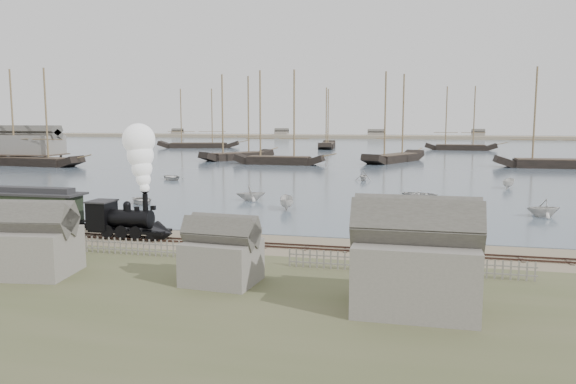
# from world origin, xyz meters

# --- Properties ---
(ground) EXTENTS (600.00, 600.00, 0.00)m
(ground) POSITION_xyz_m (0.00, 0.00, 0.00)
(ground) COLOR gray
(ground) RESTS_ON ground
(harbor_water) EXTENTS (600.00, 336.00, 0.06)m
(harbor_water) POSITION_xyz_m (0.00, 170.00, 0.03)
(harbor_water) COLOR #495968
(harbor_water) RESTS_ON ground
(rail_track) EXTENTS (120.00, 1.80, 0.16)m
(rail_track) POSITION_xyz_m (0.00, -2.00, 0.04)
(rail_track) COLOR #3A2620
(rail_track) RESTS_ON ground
(picket_fence_west) EXTENTS (19.00, 0.10, 1.20)m
(picket_fence_west) POSITION_xyz_m (-6.50, -7.00, 0.00)
(picket_fence_west) COLOR slate
(picket_fence_west) RESTS_ON ground
(picket_fence_east) EXTENTS (15.00, 0.10, 1.20)m
(picket_fence_east) POSITION_xyz_m (12.50, -7.50, 0.00)
(picket_fence_east) COLOR slate
(picket_fence_east) RESTS_ON ground
(shed_left) EXTENTS (5.00, 4.00, 4.10)m
(shed_left) POSITION_xyz_m (-10.00, -13.00, 0.00)
(shed_left) COLOR slate
(shed_left) RESTS_ON ground
(shed_mid) EXTENTS (4.00, 3.50, 3.60)m
(shed_mid) POSITION_xyz_m (2.00, -12.00, 0.00)
(shed_mid) COLOR slate
(shed_mid) RESTS_ON ground
(shed_right) EXTENTS (6.00, 5.00, 5.10)m
(shed_right) POSITION_xyz_m (13.00, -14.00, 0.00)
(shed_right) COLOR slate
(shed_right) RESTS_ON ground
(far_spit) EXTENTS (500.00, 20.00, 1.80)m
(far_spit) POSITION_xyz_m (0.00, 250.00, 0.00)
(far_spit) COLOR tan
(far_spit) RESTS_ON ground
(locomotive) EXTENTS (7.11, 2.65, 8.87)m
(locomotive) POSITION_xyz_m (-8.75, -2.00, 4.10)
(locomotive) COLOR black
(locomotive) RESTS_ON ground
(passenger_coach) EXTENTS (13.94, 2.69, 3.39)m
(passenger_coach) POSITION_xyz_m (-20.87, -2.00, 2.14)
(passenger_coach) COLOR black
(passenger_coach) RESTS_ON ground
(beached_dinghy) EXTENTS (4.19, 4.37, 0.74)m
(beached_dinghy) POSITION_xyz_m (-2.55, 0.63, 0.37)
(beached_dinghy) COLOR beige
(beached_dinghy) RESTS_ON ground
(rowboat_0) EXTENTS (4.99, 4.98, 0.85)m
(rowboat_0) POSITION_xyz_m (-17.46, 15.07, 0.49)
(rowboat_0) COLOR beige
(rowboat_0) RESTS_ON harbor_water
(rowboat_1) EXTENTS (4.05, 4.28, 1.78)m
(rowboat_1) POSITION_xyz_m (-6.24, 20.31, 0.95)
(rowboat_1) COLOR beige
(rowboat_1) RESTS_ON harbor_water
(rowboat_2) EXTENTS (3.86, 2.18, 1.41)m
(rowboat_2) POSITION_xyz_m (-0.65, 14.93, 0.76)
(rowboat_2) COLOR beige
(rowboat_2) RESTS_ON harbor_water
(rowboat_3) EXTENTS (3.89, 4.82, 0.88)m
(rowboat_3) POSITION_xyz_m (13.11, 27.25, 0.50)
(rowboat_3) COLOR beige
(rowboat_3) RESTS_ON harbor_water
(rowboat_4) EXTENTS (3.94, 4.22, 1.79)m
(rowboat_4) POSITION_xyz_m (24.90, 16.37, 0.96)
(rowboat_4) COLOR beige
(rowboat_4) RESTS_ON harbor_water
(rowboat_5) EXTENTS (3.78, 2.36, 1.37)m
(rowboat_5) POSITION_xyz_m (24.92, 39.90, 0.74)
(rowboat_5) COLOR beige
(rowboat_5) RESTS_ON harbor_water
(rowboat_6) EXTENTS (5.30, 5.35, 0.91)m
(rowboat_6) POSITION_xyz_m (-25.52, 39.75, 0.52)
(rowboat_6) COLOR beige
(rowboat_6) RESTS_ON harbor_water
(rowboat_7) EXTENTS (3.00, 2.61, 1.54)m
(rowboat_7) POSITION_xyz_m (4.41, 45.34, 0.83)
(rowboat_7) COLOR beige
(rowboat_7) RESTS_ON harbor_water
(schooner_0) EXTENTS (23.07, 7.44, 20.00)m
(schooner_0) POSITION_xyz_m (-64.98, 58.29, 10.06)
(schooner_0) COLOR black
(schooner_0) RESTS_ON harbor_water
(schooner_1) EXTENTS (14.96, 18.84, 20.00)m
(schooner_1) POSITION_xyz_m (-29.53, 84.96, 10.06)
(schooner_1) COLOR black
(schooner_1) RESTS_ON harbor_water
(schooner_2) EXTENTS (19.36, 4.73, 20.00)m
(schooner_2) POSITION_xyz_m (-16.42, 73.46, 10.06)
(schooner_2) COLOR black
(schooner_2) RESTS_ON harbor_water
(schooner_3) EXTENTS (14.05, 22.80, 20.00)m
(schooner_3) POSITION_xyz_m (7.16, 86.53, 10.06)
(schooner_3) COLOR black
(schooner_3) RESTS_ON harbor_water
(schooner_4) EXTENTS (24.87, 6.02, 20.00)m
(schooner_4) POSITION_xyz_m (39.91, 77.86, 10.06)
(schooner_4) COLOR black
(schooner_4) RESTS_ON harbor_water
(schooner_6) EXTENTS (27.86, 12.36, 20.00)m
(schooner_6) POSITION_xyz_m (-60.51, 136.10, 10.06)
(schooner_6) COLOR black
(schooner_6) RESTS_ON harbor_water
(schooner_7) EXTENTS (7.26, 22.83, 20.00)m
(schooner_7) POSITION_xyz_m (-17.78, 144.10, 10.06)
(schooner_7) COLOR black
(schooner_7) RESTS_ON harbor_water
(schooner_8) EXTENTS (21.69, 5.12, 20.00)m
(schooner_8) POSITION_xyz_m (24.92, 141.78, 10.06)
(schooner_8) COLOR black
(schooner_8) RESTS_ON harbor_water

